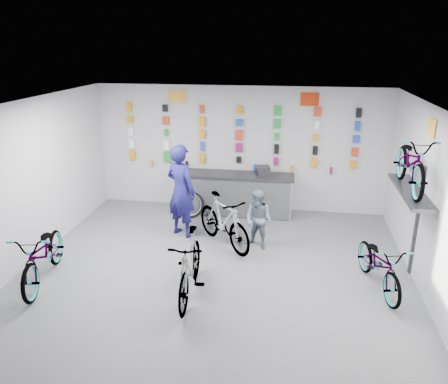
% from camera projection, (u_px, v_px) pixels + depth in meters
% --- Properties ---
extents(floor, '(8.00, 8.00, 0.00)m').
position_uv_depth(floor, '(208.00, 291.00, 7.32)').
color(floor, '#515156').
rests_on(floor, ground).
extents(ceiling, '(8.00, 8.00, 0.00)m').
position_uv_depth(ceiling, '(206.00, 112.00, 6.34)').
color(ceiling, white).
rests_on(ceiling, wall_back).
extents(wall_back, '(7.00, 0.00, 7.00)m').
position_uv_depth(wall_back, '(239.00, 149.00, 10.56)').
color(wall_back, silver).
rests_on(wall_back, floor).
extents(wall_left, '(0.00, 8.00, 8.00)m').
position_uv_depth(wall_left, '(4.00, 196.00, 7.36)').
color(wall_left, silver).
rests_on(wall_left, floor).
extents(wall_right, '(0.00, 8.00, 8.00)m').
position_uv_depth(wall_right, '(444.00, 222.00, 6.30)').
color(wall_right, silver).
rests_on(wall_right, floor).
extents(counter, '(2.70, 0.66, 1.00)m').
position_uv_depth(counter, '(236.00, 195.00, 10.47)').
color(counter, black).
rests_on(counter, floor).
extents(merch_wall, '(5.56, 0.08, 1.56)m').
position_uv_depth(merch_wall, '(238.00, 138.00, 10.40)').
color(merch_wall, orange).
rests_on(merch_wall, wall_back).
extents(wall_bracket, '(0.39, 1.90, 2.00)m').
position_uv_depth(wall_bracket, '(411.00, 196.00, 7.46)').
color(wall_bracket, '#333338').
rests_on(wall_bracket, wall_right).
extents(sign_left, '(0.42, 0.02, 0.30)m').
position_uv_depth(sign_left, '(177.00, 97.00, 10.37)').
color(sign_left, gold).
rests_on(sign_left, wall_back).
extents(sign_right, '(0.42, 0.02, 0.30)m').
position_uv_depth(sign_right, '(310.00, 99.00, 9.90)').
color(sign_right, '#BA2F0B').
rests_on(sign_right, wall_back).
extents(sign_side, '(0.02, 0.40, 0.30)m').
position_uv_depth(sign_side, '(432.00, 128.00, 7.05)').
color(sign_side, gold).
rests_on(sign_side, wall_right).
extents(bike_left, '(1.07, 2.03, 1.01)m').
position_uv_depth(bike_left, '(43.00, 255.00, 7.48)').
color(bike_left, gray).
rests_on(bike_left, floor).
extents(bike_center, '(0.61, 1.84, 1.09)m').
position_uv_depth(bike_center, '(190.00, 266.00, 7.03)').
color(bike_center, gray).
rests_on(bike_center, floor).
extents(bike_right, '(0.97, 1.79, 0.89)m').
position_uv_depth(bike_right, '(379.00, 264.00, 7.29)').
color(bike_right, gray).
rests_on(bike_right, floor).
extents(bike_service, '(1.59, 1.66, 1.08)m').
position_uv_depth(bike_service, '(224.00, 221.00, 8.79)').
color(bike_service, gray).
rests_on(bike_service, floor).
extents(bike_wall, '(0.63, 1.80, 0.95)m').
position_uv_depth(bike_wall, '(411.00, 163.00, 7.28)').
color(bike_wall, gray).
rests_on(bike_wall, wall_bracket).
extents(clerk, '(0.87, 0.76, 1.99)m').
position_uv_depth(clerk, '(181.00, 191.00, 9.16)').
color(clerk, '#161553').
rests_on(clerk, floor).
extents(customer, '(0.73, 0.67, 1.22)m').
position_uv_depth(customer, '(258.00, 220.00, 8.69)').
color(customer, slate).
rests_on(customer, floor).
extents(spare_wheel, '(0.65, 0.28, 0.63)m').
position_uv_depth(spare_wheel, '(191.00, 205.00, 10.34)').
color(spare_wheel, black).
rests_on(spare_wheel, floor).
extents(register, '(0.35, 0.36, 0.22)m').
position_uv_depth(register, '(263.00, 171.00, 10.18)').
color(register, black).
rests_on(register, counter).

